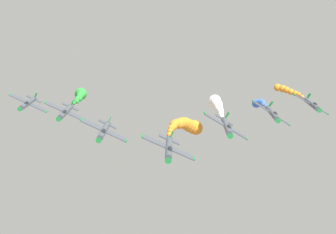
# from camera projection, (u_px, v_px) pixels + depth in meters

# --- Properties ---
(airplane_lead) EXTENTS (8.85, 10.35, 4.29)m
(airplane_lead) POSITION_uv_depth(u_px,v_px,m) (169.00, 148.00, 67.86)
(airplane_lead) COLOR #474C56
(smoke_trail_lead) EXTENTS (8.35, 30.24, 9.72)m
(smoke_trail_lead) POSITION_uv_depth(u_px,v_px,m) (188.00, 126.00, 96.70)
(smoke_trail_lead) COLOR orange
(airplane_left_inner) EXTENTS (8.36, 10.35, 5.26)m
(airplane_left_inner) POSITION_uv_depth(u_px,v_px,m) (227.00, 126.00, 76.45)
(airplane_left_inner) COLOR #474C56
(smoke_trail_left_inner) EXTENTS (3.05, 20.03, 3.50)m
(smoke_trail_left_inner) POSITION_uv_depth(u_px,v_px,m) (217.00, 104.00, 96.57)
(smoke_trail_left_inner) COLOR white
(airplane_right_inner) EXTENTS (8.75, 10.35, 4.51)m
(airplane_right_inner) POSITION_uv_depth(u_px,v_px,m) (104.00, 131.00, 77.16)
(airplane_right_inner) COLOR #474C56
(airplane_left_outer) EXTENTS (8.24, 10.35, 5.47)m
(airplane_left_outer) POSITION_uv_depth(u_px,v_px,m) (272.00, 113.00, 87.61)
(airplane_left_outer) COLOR #474C56
(smoke_trail_left_outer) EXTENTS (2.26, 11.86, 3.65)m
(smoke_trail_left_outer) POSITION_uv_depth(u_px,v_px,m) (259.00, 103.00, 101.79)
(smoke_trail_left_outer) COLOR blue
(airplane_right_outer) EXTENTS (8.79, 10.35, 4.43)m
(airplane_right_outer) POSITION_uv_depth(u_px,v_px,m) (66.00, 112.00, 87.18)
(airplane_right_outer) COLOR #474C56
(smoke_trail_right_outer) EXTENTS (7.27, 29.95, 6.51)m
(smoke_trail_right_outer) POSITION_uv_depth(u_px,v_px,m) (81.00, 94.00, 115.52)
(smoke_trail_right_outer) COLOR green
(airplane_trailing) EXTENTS (8.49, 10.35, 5.03)m
(airplane_trailing) POSITION_uv_depth(u_px,v_px,m) (312.00, 104.00, 95.65)
(airplane_trailing) COLOR #474C56
(smoke_trail_trailing) EXTENTS (4.23, 15.77, 2.34)m
(smoke_trail_trailing) POSITION_uv_depth(u_px,v_px,m) (285.00, 90.00, 112.70)
(smoke_trail_trailing) COLOR orange
(airplane_high_slot) EXTENTS (8.72, 10.35, 4.57)m
(airplane_high_slot) POSITION_uv_depth(u_px,v_px,m) (28.00, 103.00, 97.50)
(airplane_high_slot) COLOR #474C56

